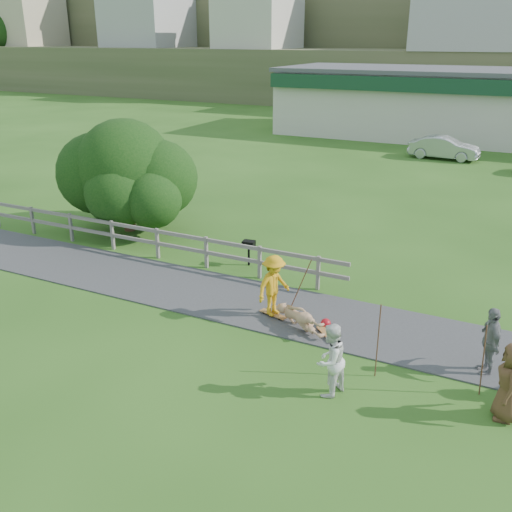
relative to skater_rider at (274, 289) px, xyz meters
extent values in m
plane|color=#264E16|center=(-1.57, -0.98, -0.87)|extent=(260.00, 260.00, 0.00)
cube|color=#323234|center=(-1.57, 0.52, -0.85)|extent=(34.00, 3.00, 0.04)
cube|color=#69635C|center=(-11.57, 2.32, -0.32)|extent=(0.10, 0.10, 1.10)
cube|color=#69635C|center=(-9.57, 2.32, -0.32)|extent=(0.10, 0.10, 1.10)
cube|color=#69635C|center=(-7.57, 2.32, -0.32)|extent=(0.10, 0.10, 1.10)
cube|color=#69635C|center=(-5.57, 2.32, -0.32)|extent=(0.10, 0.10, 1.10)
cube|color=#69635C|center=(-3.57, 2.32, -0.32)|extent=(0.10, 0.10, 1.10)
cube|color=#69635C|center=(-1.57, 2.32, -0.32)|extent=(0.10, 0.10, 1.10)
cube|color=#69635C|center=(0.43, 2.32, -0.32)|extent=(0.10, 0.10, 1.10)
cube|color=#69635C|center=(-6.07, 2.32, 0.13)|extent=(15.00, 0.08, 0.12)
cube|color=#69635C|center=(-6.07, 2.32, -0.32)|extent=(15.00, 0.08, 0.12)
cube|color=beige|center=(2.43, 34.02, 1.53)|extent=(32.00, 10.00, 4.80)
cube|color=#153C25|center=(2.43, 28.82, 3.33)|extent=(32.00, 0.60, 1.00)
cube|color=#4F4E53|center=(2.43, 34.02, 4.08)|extent=(32.50, 10.50, 0.30)
cube|color=#434E2E|center=(-1.57, 54.02, 2.13)|extent=(220.00, 14.00, 6.00)
cube|color=beige|center=(-1.57, 54.02, 8.63)|extent=(10.00, 9.00, 7.00)
cube|color=#434E2E|center=(-1.57, 67.02, 5.63)|extent=(220.00, 14.00, 13.00)
cube|color=#434E2E|center=(-1.57, 80.02, 9.63)|extent=(220.00, 14.00, 21.00)
imported|color=orange|center=(0.00, 0.00, 0.00)|extent=(0.98, 1.27, 1.74)
imported|color=tan|center=(0.92, -0.30, -0.55)|extent=(1.21, 1.72, 0.63)
imported|color=silver|center=(2.62, -2.76, -0.03)|extent=(0.85, 0.97, 1.68)
imported|color=slate|center=(5.60, -0.33, -0.04)|extent=(0.76, 1.06, 1.67)
imported|color=#503520|center=(6.13, -1.96, -0.02)|extent=(0.66, 0.90, 1.70)
imported|color=#A6A8AE|center=(0.39, 24.93, -0.16)|extent=(4.39, 1.70, 1.43)
sphere|color=#A50F1A|center=(1.52, 0.05, -0.73)|extent=(0.28, 0.28, 0.28)
cylinder|color=#563222|center=(0.60, 0.40, 0.06)|extent=(0.03, 0.03, 1.87)
cylinder|color=#563222|center=(3.34, -1.63, 0.05)|extent=(0.03, 0.03, 1.83)
cylinder|color=#563222|center=(5.55, -1.32, -0.02)|extent=(0.03, 0.03, 1.69)
camera|label=1|loc=(5.94, -12.94, 6.44)|focal=40.00mm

